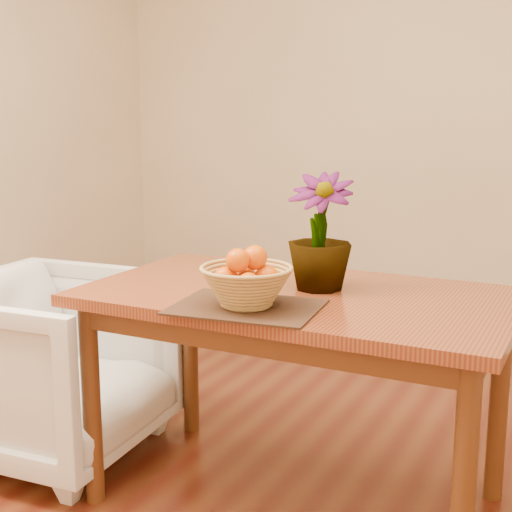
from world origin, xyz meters
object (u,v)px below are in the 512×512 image
at_px(table, 297,317).
at_px(armchair, 52,357).
at_px(potted_plant, 320,232).
at_px(wicker_basket, 246,288).

height_order(table, armchair, armchair).
relative_size(table, potted_plant, 3.60).
bearing_deg(table, potted_plant, 49.77).
distance_m(wicker_basket, potted_plant, 0.36).
xyz_separation_m(potted_plant, armchair, (-1.05, -0.15, -0.55)).
bearing_deg(table, armchair, -174.88).
xyz_separation_m(wicker_basket, potted_plant, (0.11, 0.32, 0.13)).
bearing_deg(armchair, wicker_basket, -104.45).
distance_m(wicker_basket, armchair, 1.05).
xyz_separation_m(table, armchair, (-1.00, -0.09, -0.27)).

